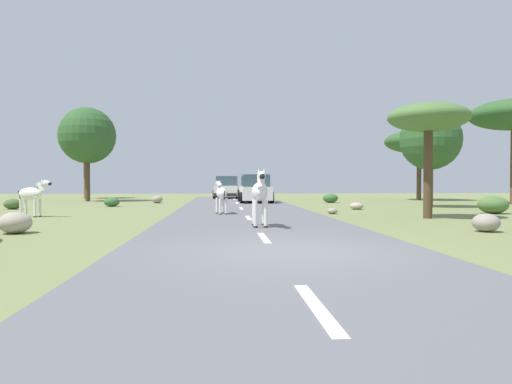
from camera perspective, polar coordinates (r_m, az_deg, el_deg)
The scene contains 22 objects.
ground_plane at distance 8.95m, azimuth 4.41°, elevation -7.37°, with size 90.00×90.00×0.00m, color olive.
road at distance 8.90m, azimuth 2.13°, elevation -7.25°, with size 6.00×64.00×0.05m, color slate.
lane_markings at distance 7.92m, azimuth 2.94°, elevation -8.11°, with size 0.16×56.00×0.01m.
zebra_0 at distance 13.47m, azimuth 0.49°, elevation -0.06°, with size 0.48×1.75×1.65m.
zebra_1 at distance 18.95m, azimuth -4.25°, elevation -0.18°, with size 0.58×1.44×1.38m.
zebra_2 at distance 19.84m, azimuth -25.48°, elevation -0.24°, with size 1.47×0.79×1.46m.
car_0 at distance 29.64m, azimuth -0.12°, elevation 0.29°, with size 2.06×4.36×1.74m.
car_1 at distance 37.70m, azimuth -3.51°, elevation 0.49°, with size 2.28×4.46×1.74m.
tree_1 at distance 26.46m, azimuth 20.38°, elevation 5.94°, with size 3.18×3.18×5.15m.
tree_2 at distance 36.20m, azimuth 19.17°, elevation 5.76°, with size 4.93×4.93×5.12m.
tree_3 at distance 34.45m, azimuth -19.76°, elevation 6.44°, with size 3.84×3.84×6.44m.
tree_6 at distance 40.32m, azimuth -19.95°, elevation 5.25°, with size 3.23×3.23×4.86m.
tree_7 at distance 18.45m, azimuth 20.17°, elevation 8.26°, with size 2.93×2.93×4.21m.
bush_0 at distance 25.84m, azimuth -27.37°, elevation -1.31°, with size 0.84×0.76×0.51m, color #425B2D.
bush_2 at distance 26.62m, azimuth -17.07°, elevation -1.16°, with size 0.83×0.75×0.50m, color #386633.
bush_3 at distance 22.14m, azimuth 26.79°, elevation -1.39°, with size 1.25×1.12×0.75m, color #4C7038.
bush_4 at distance 30.55m, azimuth 9.01°, elevation -0.74°, with size 0.97×0.87×0.58m, color #386633.
rock_0 at distance 13.71m, azimuth -27.16°, elevation -3.34°, with size 0.83×0.87×0.56m, color #A89E8C.
rock_1 at distance 14.03m, azimuth 26.09°, elevation -3.35°, with size 0.70×0.73×0.49m, color gray.
rock_2 at distance 30.16m, azimuth -11.90°, elevation -0.88°, with size 0.68×0.64×0.48m, color gray.
rock_3 at distance 19.88m, azimuth 9.23°, elevation -2.28°, with size 0.43×0.44×0.25m, color gray.
rock_4 at distance 23.28m, azimuth 12.08°, elevation -1.66°, with size 0.64×0.67×0.34m, color #A89E8C.
Camera 1 is at (-1.34, -8.75, 1.34)m, focal length 33.02 mm.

